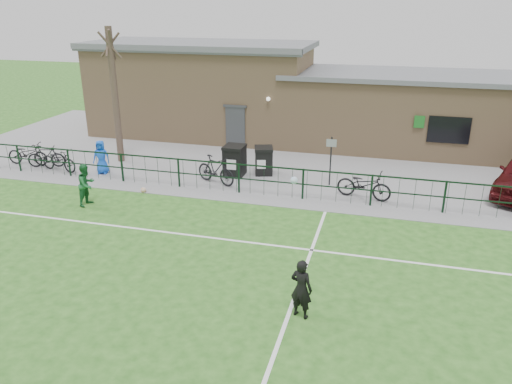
% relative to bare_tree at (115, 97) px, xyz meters
% --- Properties ---
extents(ground, '(90.00, 90.00, 0.00)m').
position_rel_bare_tree_xyz_m(ground, '(8.00, -10.50, -3.00)').
color(ground, '#255719').
rests_on(ground, ground).
extents(paving_strip, '(34.00, 13.00, 0.02)m').
position_rel_bare_tree_xyz_m(paving_strip, '(8.00, 3.00, -2.99)').
color(paving_strip, slate).
rests_on(paving_strip, ground).
extents(pitch_line_touch, '(28.00, 0.10, 0.01)m').
position_rel_bare_tree_xyz_m(pitch_line_touch, '(8.00, -2.70, -3.00)').
color(pitch_line_touch, white).
rests_on(pitch_line_touch, ground).
extents(pitch_line_mid, '(28.00, 0.10, 0.01)m').
position_rel_bare_tree_xyz_m(pitch_line_mid, '(8.00, -6.50, -3.00)').
color(pitch_line_mid, white).
rests_on(pitch_line_mid, ground).
extents(pitch_line_perp, '(0.10, 16.00, 0.01)m').
position_rel_bare_tree_xyz_m(pitch_line_perp, '(10.00, -10.50, -3.00)').
color(pitch_line_perp, white).
rests_on(pitch_line_perp, ground).
extents(perimeter_fence, '(28.00, 0.10, 1.20)m').
position_rel_bare_tree_xyz_m(perimeter_fence, '(8.00, -2.50, -2.40)').
color(perimeter_fence, black).
rests_on(perimeter_fence, ground).
extents(bare_tree, '(0.30, 0.30, 6.00)m').
position_rel_bare_tree_xyz_m(bare_tree, '(0.00, 0.00, 0.00)').
color(bare_tree, '#403027').
rests_on(bare_tree, ground).
extents(wheelie_bin_left, '(0.81, 0.92, 1.22)m').
position_rel_bare_tree_xyz_m(wheelie_bin_left, '(5.73, -0.57, -2.37)').
color(wheelie_bin_left, black).
rests_on(wheelie_bin_left, paving_strip).
extents(wheelie_bin_right, '(0.93, 0.99, 1.10)m').
position_rel_bare_tree_xyz_m(wheelie_bin_right, '(6.87, -0.06, -2.43)').
color(wheelie_bin_right, black).
rests_on(wheelie_bin_right, paving_strip).
extents(sign_post, '(0.06, 0.06, 2.00)m').
position_rel_bare_tree_xyz_m(sign_post, '(9.78, -0.74, -1.98)').
color(sign_post, black).
rests_on(sign_post, paving_strip).
extents(bicycle_a, '(1.99, 0.81, 1.03)m').
position_rel_bare_tree_xyz_m(bicycle_a, '(-3.75, -1.63, -2.47)').
color(bicycle_a, black).
rests_on(bicycle_a, paving_strip).
extents(bicycle_b, '(1.71, 0.96, 0.99)m').
position_rel_bare_tree_xyz_m(bicycle_b, '(-2.73, -1.71, -2.48)').
color(bicycle_b, black).
rests_on(bicycle_b, paving_strip).
extents(bicycle_c, '(1.96, 0.98, 0.99)m').
position_rel_bare_tree_xyz_m(bicycle_c, '(-1.85, -2.03, -2.49)').
color(bicycle_c, black).
rests_on(bicycle_c, paving_strip).
extents(bicycle_d, '(1.99, 1.26, 1.16)m').
position_rel_bare_tree_xyz_m(bicycle_d, '(5.29, -1.76, -2.40)').
color(bicycle_d, black).
rests_on(bicycle_d, paving_strip).
extents(bicycle_e, '(2.17, 1.13, 1.08)m').
position_rel_bare_tree_xyz_m(bicycle_e, '(11.20, -1.85, -2.44)').
color(bicycle_e, black).
rests_on(bicycle_e, paving_strip).
extents(spectator_child, '(0.80, 0.62, 1.45)m').
position_rel_bare_tree_xyz_m(spectator_child, '(0.14, -1.82, -2.26)').
color(spectator_child, blue).
rests_on(spectator_child, paving_strip).
extents(goalkeeper_kick, '(1.32, 3.87, 2.23)m').
position_rel_bare_tree_xyz_m(goalkeeper_kick, '(10.25, -9.76, -2.20)').
color(goalkeeper_kick, black).
rests_on(goalkeeper_kick, ground).
extents(outfield_player, '(0.68, 0.82, 1.55)m').
position_rel_bare_tree_xyz_m(outfield_player, '(1.52, -5.06, -2.23)').
color(outfield_player, '#1B602D').
rests_on(outfield_player, ground).
extents(ball_ground, '(0.21, 0.21, 0.21)m').
position_rel_bare_tree_xyz_m(ball_ground, '(2.90, -3.44, -2.90)').
color(ball_ground, silver).
rests_on(ball_ground, ground).
extents(clubhouse, '(24.25, 5.40, 4.96)m').
position_rel_bare_tree_xyz_m(clubhouse, '(7.12, 6.00, -0.78)').
color(clubhouse, tan).
rests_on(clubhouse, ground).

